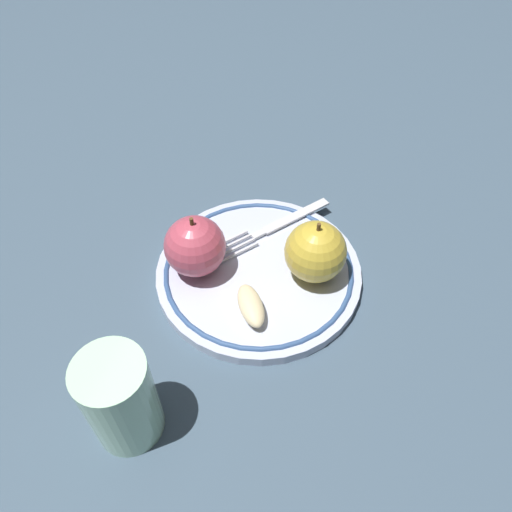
{
  "coord_description": "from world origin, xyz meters",
  "views": [
    {
      "loc": [
        0.13,
        -0.35,
        0.46
      ],
      "look_at": [
        -0.0,
        -0.0,
        0.04
      ],
      "focal_mm": 35.0,
      "sensor_mm": 36.0,
      "label": 1
    }
  ],
  "objects_px": {
    "fork": "(274,227)",
    "drinking_glass": "(120,399)",
    "apple_second_whole": "(195,246)",
    "apple_red_whole": "(315,252)",
    "plate": "(256,272)",
    "apple_slice_front": "(251,306)"
  },
  "relations": [
    {
      "from": "plate",
      "to": "apple_second_whole",
      "type": "bearing_deg",
      "value": -159.94
    },
    {
      "from": "apple_slice_front",
      "to": "drinking_glass",
      "type": "distance_m",
      "value": 0.17
    },
    {
      "from": "plate",
      "to": "apple_second_whole",
      "type": "height_order",
      "value": "apple_second_whole"
    },
    {
      "from": "plate",
      "to": "fork",
      "type": "bearing_deg",
      "value": 92.3
    },
    {
      "from": "apple_red_whole",
      "to": "apple_second_whole",
      "type": "height_order",
      "value": "same"
    },
    {
      "from": "plate",
      "to": "fork",
      "type": "height_order",
      "value": "fork"
    },
    {
      "from": "drinking_glass",
      "to": "apple_slice_front",
      "type": "bearing_deg",
      "value": 67.87
    },
    {
      "from": "apple_red_whole",
      "to": "fork",
      "type": "height_order",
      "value": "apple_red_whole"
    },
    {
      "from": "apple_second_whole",
      "to": "fork",
      "type": "height_order",
      "value": "apple_second_whole"
    },
    {
      "from": "apple_red_whole",
      "to": "fork",
      "type": "relative_size",
      "value": 0.5
    },
    {
      "from": "apple_second_whole",
      "to": "drinking_glass",
      "type": "xyz_separation_m",
      "value": [
        0.02,
        -0.19,
        0.0
      ]
    },
    {
      "from": "plate",
      "to": "fork",
      "type": "xyz_separation_m",
      "value": [
        -0.0,
        0.07,
        0.01
      ]
    },
    {
      "from": "apple_second_whole",
      "to": "apple_slice_front",
      "type": "xyz_separation_m",
      "value": [
        0.08,
        -0.04,
        -0.03
      ]
    },
    {
      "from": "apple_red_whole",
      "to": "drinking_glass",
      "type": "xyz_separation_m",
      "value": [
        -0.11,
        -0.23,
        0.0
      ]
    },
    {
      "from": "plate",
      "to": "apple_slice_front",
      "type": "xyz_separation_m",
      "value": [
        0.02,
        -0.06,
        0.02
      ]
    },
    {
      "from": "apple_second_whole",
      "to": "apple_slice_front",
      "type": "height_order",
      "value": "apple_second_whole"
    },
    {
      "from": "apple_red_whole",
      "to": "apple_slice_front",
      "type": "xyz_separation_m",
      "value": [
        -0.05,
        -0.08,
        -0.03
      ]
    },
    {
      "from": "apple_second_whole",
      "to": "fork",
      "type": "xyz_separation_m",
      "value": [
        0.06,
        0.09,
        -0.03
      ]
    },
    {
      "from": "apple_red_whole",
      "to": "apple_second_whole",
      "type": "relative_size",
      "value": 1.0
    },
    {
      "from": "apple_slice_front",
      "to": "drinking_glass",
      "type": "xyz_separation_m",
      "value": [
        -0.06,
        -0.15,
        0.03
      ]
    },
    {
      "from": "plate",
      "to": "apple_slice_front",
      "type": "bearing_deg",
      "value": -73.96
    },
    {
      "from": "fork",
      "to": "drinking_glass",
      "type": "relative_size",
      "value": 1.49
    }
  ]
}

